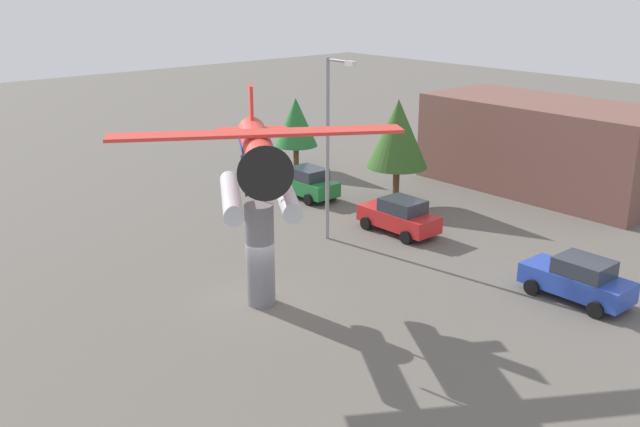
{
  "coord_description": "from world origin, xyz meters",
  "views": [
    {
      "loc": [
        20.44,
        -14.68,
        11.93
      ],
      "look_at": [
        0.0,
        3.0,
        3.0
      ],
      "focal_mm": 39.97,
      "sensor_mm": 36.0,
      "label": 1
    }
  ],
  "objects": [
    {
      "name": "ground_plane",
      "position": [
        0.0,
        0.0,
        0.0
      ],
      "size": [
        140.0,
        140.0,
        0.0
      ],
      "primitive_type": "plane",
      "color": "#605B54"
    },
    {
      "name": "display_pedestal",
      "position": [
        0.0,
        0.0,
        2.0
      ],
      "size": [
        1.1,
        1.1,
        4.0
      ],
      "primitive_type": "cylinder",
      "color": "slate",
      "rests_on": "ground"
    },
    {
      "name": "floatplane_monument",
      "position": [
        0.11,
        -0.07,
        5.67
      ],
      "size": [
        7.0,
        9.41,
        4.0
      ],
      "rotation": [
        0.0,
        0.0,
        -0.56
      ],
      "color": "silver",
      "rests_on": "display_pedestal"
    },
    {
      "name": "car_near_green",
      "position": [
        -9.67,
        10.3,
        0.88
      ],
      "size": [
        4.2,
        2.02,
        1.76
      ],
      "rotation": [
        0.0,
        0.0,
        3.14
      ],
      "color": "#237A38",
      "rests_on": "ground"
    },
    {
      "name": "car_mid_red",
      "position": [
        -2.03,
        9.91,
        0.88
      ],
      "size": [
        4.2,
        2.02,
        1.76
      ],
      "rotation": [
        0.0,
        0.0,
        3.14
      ],
      "color": "red",
      "rests_on": "ground"
    },
    {
      "name": "car_far_blue",
      "position": [
        7.81,
        9.47,
        0.88
      ],
      "size": [
        4.2,
        2.02,
        1.76
      ],
      "rotation": [
        0.0,
        0.0,
        3.14
      ],
      "color": "#2847B7",
      "rests_on": "ground"
    },
    {
      "name": "streetlight_primary",
      "position": [
        -3.57,
        6.71,
        4.95
      ],
      "size": [
        1.84,
        0.28,
        8.61
      ],
      "color": "gray",
      "rests_on": "ground"
    },
    {
      "name": "storefront_building",
      "position": [
        -1.83,
        22.0,
        2.61
      ],
      "size": [
        13.96,
        6.5,
        5.21
      ],
      "primitive_type": "cube",
      "color": "brown",
      "rests_on": "ground"
    },
    {
      "name": "tree_west",
      "position": [
        -14.81,
        13.75,
        3.16
      ],
      "size": [
        2.8,
        2.8,
        4.73
      ],
      "color": "brown",
      "rests_on": "ground"
    },
    {
      "name": "tree_east",
      "position": [
        -5.42,
        13.25,
        3.97
      ],
      "size": [
        3.35,
        3.35,
        5.85
      ],
      "color": "brown",
      "rests_on": "ground"
    }
  ]
}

